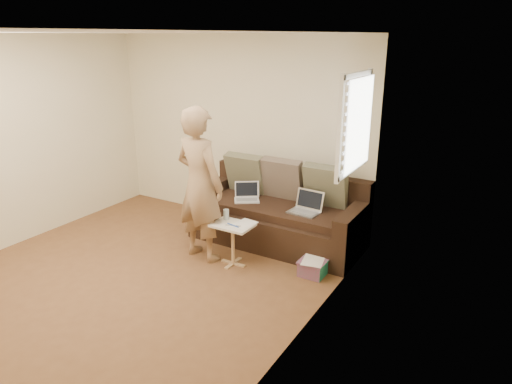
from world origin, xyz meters
TOP-DOWN VIEW (x-y plane):
  - floor at (0.00, 0.00)m, footprint 4.50×4.50m
  - ceiling at (0.00, 0.00)m, footprint 4.50×4.50m
  - wall_back at (0.00, 2.25)m, footprint 4.00×0.00m
  - wall_right at (2.00, 0.00)m, footprint 0.00×4.50m
  - window_blinds at (1.95, 1.50)m, footprint 0.12×0.88m
  - sofa at (0.90, 1.77)m, footprint 2.20×0.95m
  - pillow_left at (0.30, 1.98)m, footprint 0.55×0.29m
  - pillow_mid at (0.85, 2.01)m, footprint 0.55×0.27m
  - pillow_right at (1.45, 2.01)m, footprint 0.55×0.28m
  - laptop_silver at (1.32, 1.66)m, footprint 0.39×0.29m
  - laptop_white at (0.49, 1.69)m, footprint 0.40×0.38m
  - person at (0.31, 0.94)m, footprint 0.73×0.55m
  - side_table at (0.75, 0.95)m, footprint 0.47×0.33m
  - drinking_glass at (0.60, 1.04)m, footprint 0.07×0.07m
  - scissors at (0.79, 0.90)m, footprint 0.19×0.12m
  - paper_on_table at (0.86, 1.01)m, footprint 0.25×0.33m
  - striped_box at (1.67, 1.19)m, footprint 0.30×0.30m

SIDE VIEW (x-z plane):
  - floor at x=0.00m, z-range 0.00..0.00m
  - striped_box at x=1.67m, z-range 0.00..0.19m
  - side_table at x=0.75m, z-range 0.00..0.51m
  - sofa at x=0.90m, z-range 0.00..0.85m
  - paper_on_table at x=0.86m, z-range 0.51..0.52m
  - laptop_silver at x=1.32m, z-range 0.40..0.64m
  - laptop_white at x=0.49m, z-range 0.40..0.64m
  - scissors at x=0.79m, z-range 0.51..0.53m
  - drinking_glass at x=0.60m, z-range 0.51..0.63m
  - pillow_left at x=0.30m, z-range 0.51..1.07m
  - pillow_mid at x=0.85m, z-range 0.51..1.07m
  - pillow_right at x=1.45m, z-range 0.51..1.07m
  - person at x=0.31m, z-range 0.00..1.85m
  - wall_back at x=0.00m, z-range -0.70..3.30m
  - wall_right at x=2.00m, z-range -0.95..3.55m
  - window_blinds at x=1.95m, z-range 1.16..2.24m
  - ceiling at x=0.00m, z-range 2.60..2.60m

